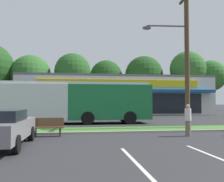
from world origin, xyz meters
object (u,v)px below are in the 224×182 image
at_px(car_0, 81,111).
at_px(utility_pole, 185,52).
at_px(city_bus, 76,101).
at_px(pedestrian_by_pole, 188,120).
at_px(car_3, 2,128).
at_px(bus_stop_bench, 48,127).

bearing_deg(car_0, utility_pole, -59.37).
distance_m(city_bus, pedestrian_by_pole, 9.81).
bearing_deg(utility_pole, car_3, -153.27).
bearing_deg(city_bus, utility_pole, 143.71).
height_order(utility_pole, pedestrian_by_pole, utility_pole).
relative_size(car_0, car_3, 1.01).
distance_m(utility_pole, car_0, 13.06).
height_order(utility_pole, car_3, utility_pole).
distance_m(utility_pole, car_3, 11.61).
distance_m(city_bus, car_3, 10.25).
height_order(bus_stop_bench, car_0, car_0).
height_order(utility_pole, bus_stop_bench, utility_pole).
height_order(city_bus, car_0, city_bus).
bearing_deg(pedestrian_by_pole, car_3, -159.26).
bearing_deg(car_0, city_bus, -95.74).
height_order(car_0, pedestrian_by_pole, pedestrian_by_pole).
relative_size(bus_stop_bench, pedestrian_by_pole, 0.99).
relative_size(city_bus, car_3, 2.55).
bearing_deg(utility_pole, car_0, 120.63).
distance_m(car_3, pedestrian_by_pole, 8.66).
xyz_separation_m(city_bus, bus_stop_bench, (-1.37, -7.14, -1.26)).
relative_size(city_bus, bus_stop_bench, 7.40).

